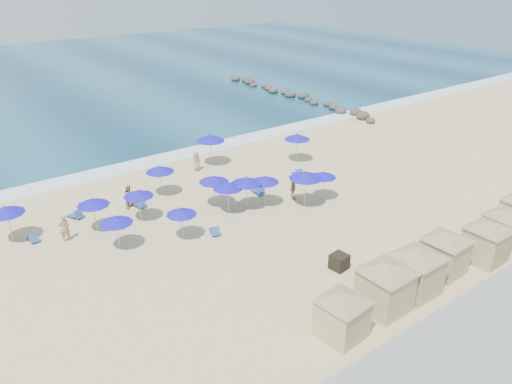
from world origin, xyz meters
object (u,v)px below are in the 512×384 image
umbrella_2 (93,202)px  umbrella_5 (138,193)px  umbrella_7 (214,179)px  beachgoer_1 (129,196)px  rock_jetty (295,95)px  cabana_3 (446,247)px  cabana_2 (417,264)px  umbrella_6 (228,185)px  umbrella_13 (306,175)px  umbrella_9 (210,138)px  umbrella_1 (116,220)px  beachgoer_0 (64,228)px  umbrella_10 (297,137)px  umbrella_12 (246,180)px  beachgoer_3 (197,161)px  umbrella_3 (181,212)px  cabana_0 (343,309)px  umbrella_4 (160,169)px  cabana_1 (386,280)px  cabana_5 (505,222)px  trash_bin (339,262)px  umbrella_8 (265,179)px  cabana_4 (488,236)px  beachgoer_2 (293,188)px  umbrella_11 (323,174)px  umbrella_0 (6,210)px

umbrella_2 → umbrella_5: (2.86, -0.34, -0.07)m
umbrella_7 → beachgoer_1: bearing=145.0°
rock_jetty → cabana_3: size_ratio=6.08×
cabana_2 → umbrella_6: cabana_2 is taller
umbrella_13 → umbrella_9: bearing=95.7°
umbrella_1 → umbrella_2: size_ratio=0.96×
beachgoer_0 → umbrella_10: bearing=-176.4°
umbrella_12 → umbrella_10: bearing=29.0°
umbrella_13 → beachgoer_3: size_ratio=1.71×
umbrella_3 → umbrella_5: 3.96m
cabana_0 → umbrella_4: size_ratio=1.75×
cabana_3 → beachgoer_3: bearing=98.8°
cabana_1 → umbrella_13: (4.56, 10.84, 0.67)m
cabana_5 → umbrella_6: size_ratio=1.82×
beachgoer_0 → umbrella_4: bearing=-163.8°
trash_bin → umbrella_8: umbrella_8 is taller
cabana_2 → cabana_0: bearing=-178.9°
umbrella_6 → umbrella_13: 5.38m
umbrella_7 → umbrella_13: size_ratio=0.89×
rock_jetty → cabana_2: (-21.64, -34.39, 1.29)m
rock_jetty → cabana_5: size_ratio=6.35×
umbrella_9 → cabana_4: bearing=-78.3°
rock_jetty → umbrella_10: bearing=-130.5°
beachgoer_2 → cabana_2: bearing=-150.6°
umbrella_5 → umbrella_7: size_ratio=0.94×
umbrella_4 → beachgoer_0: bearing=-162.4°
umbrella_6 → umbrella_8: 2.73m
cabana_3 → umbrella_11: bearing=83.5°
cabana_0 → beachgoer_3: cabana_0 is taller
umbrella_4 → umbrella_1: bearing=-135.9°
cabana_3 → cabana_5: bearing=-3.7°
cabana_5 → umbrella_7: (-11.00, 14.73, 0.55)m
cabana_4 → umbrella_6: cabana_4 is taller
cabana_5 → umbrella_9: umbrella_9 is taller
umbrella_7 → umbrella_8: size_ratio=1.04×
umbrella_2 → umbrella_10: 18.28m
umbrella_10 → umbrella_11: bearing=-117.3°
umbrella_7 → beachgoer_1: umbrella_7 is taller
umbrella_0 → umbrella_10: size_ratio=0.97×
cabana_3 → cabana_4: bearing=-13.2°
umbrella_10 → umbrella_12: size_ratio=1.03×
rock_jetty → umbrella_11: 29.38m
cabana_4 → umbrella_1: bearing=139.8°
cabana_5 → umbrella_1: bearing=144.4°
umbrella_2 → cabana_3: bearing=-49.7°
trash_bin → cabana_1: cabana_1 is taller
cabana_2 → trash_bin: bearing=112.0°
umbrella_2 → umbrella_5: umbrella_2 is taller
trash_bin → umbrella_13: 8.22m
umbrella_6 → beachgoer_0: umbrella_6 is taller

